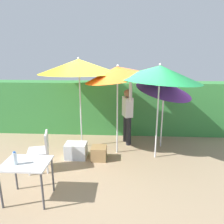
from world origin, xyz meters
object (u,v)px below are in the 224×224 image
Objects in this scene: cooler_box at (76,151)px; umbrella_rainbow at (79,66)px; crate_cardboard at (99,153)px; bottle_water at (15,158)px; umbrella_navy at (118,73)px; umbrella_yellow at (160,73)px; person_vendor at (127,112)px; umbrella_orange at (165,86)px; folding_table at (26,167)px; chair_plastic at (41,149)px.

umbrella_rainbow is at bearing 89.02° from cooler_box.
crate_cardboard is 2.15m from bottle_water.
umbrella_navy is 4.53× the size of cooler_box.
cooler_box is (-0.01, -0.69, -2.04)m from umbrella_rainbow.
cooler_box is at bearing -162.27° from umbrella_navy.
person_vendor is at bearing 129.30° from umbrella_yellow.
umbrella_orange is 2.46m from crate_cardboard.
umbrella_rainbow reaches higher than umbrella_orange.
crate_cardboard is at bearing -171.85° from umbrella_yellow.
bottle_water is at bearing -127.10° from crate_cardboard.
umbrella_yellow is at bearing 35.12° from folding_table.
umbrella_navy reaches higher than umbrella_orange.
crate_cardboard is at bearing -52.49° from umbrella_rainbow.
cooler_box is at bearing -159.71° from umbrella_orange.
umbrella_yellow is 4.48× the size of cooler_box.
chair_plastic is at bearing -164.00° from umbrella_yellow.
person_vendor is 1.80m from cooler_box.
umbrella_orange is at bearing 68.76° from umbrella_yellow.
cooler_box is (-1.30, -1.00, -0.74)m from person_vendor.
umbrella_orange is at bearing 41.57° from folding_table.
crate_cardboard is 1.96m from folding_table.
umbrella_rainbow is 2.16m from cooler_box.
bottle_water is (-2.92, -2.53, -0.87)m from umbrella_orange.
chair_plastic is at bearing -140.05° from person_vendor.
person_vendor is 3.55× the size of cooler_box.
cooler_box is 0.66× the size of folding_table.
umbrella_navy is at bearing 29.60° from chair_plastic.
umbrella_rainbow is 2.07m from umbrella_yellow.
folding_table is (-2.78, -2.46, -1.07)m from umbrella_orange.
person_vendor is (1.29, 0.31, -1.30)m from umbrella_rainbow.
chair_plastic is 1.38m from crate_cardboard.
cooler_box is at bearing 69.15° from bottle_water.
umbrella_orange reaches higher than cooler_box.
bottle_water is (-0.01, -1.08, 0.33)m from chair_plastic.
crate_cardboard is (-1.41, -0.20, -1.96)m from umbrella_yellow.
umbrella_rainbow is at bearing 160.50° from umbrella_navy.
umbrella_rainbow is at bearing -166.33° from person_vendor.
umbrella_navy is 3.00× the size of folding_table.
umbrella_orange is 1.26m from person_vendor.
umbrella_rainbow is at bearing 74.59° from bottle_water.
umbrella_rainbow is 1.04× the size of umbrella_yellow.
umbrella_rainbow reaches higher than folding_table.
umbrella_navy is 2.88m from folding_table.
cooler_box is at bearing -90.98° from umbrella_rainbow.
umbrella_navy is at bearing 41.63° from crate_cardboard.
chair_plastic is 1.11× the size of folding_table.
umbrella_rainbow is 1.31× the size of person_vendor.
folding_table is 0.26m from bottle_water.
umbrella_navy is 2.03m from crate_cardboard.
person_vendor is at bearing 68.23° from umbrella_navy.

